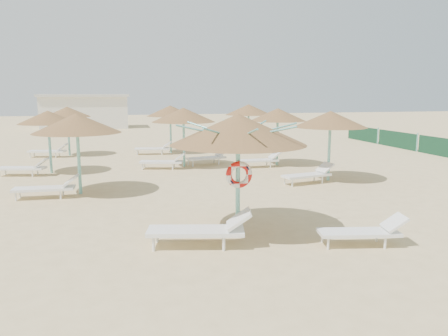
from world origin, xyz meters
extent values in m
plane|color=#D5B982|center=(0.00, 0.00, 0.00)|extent=(120.00, 120.00, 0.00)
cylinder|color=#6DBEB6|center=(-0.17, 0.06, 1.22)|extent=(0.11, 0.11, 2.43)
cone|color=brown|center=(-0.17, 0.06, 2.54)|extent=(3.24, 3.24, 0.73)
cylinder|color=#6DBEB6|center=(-0.17, 0.06, 2.28)|extent=(0.20, 0.20, 0.12)
cylinder|color=#6DBEB6|center=(0.58, 0.06, 2.50)|extent=(1.46, 0.04, 0.37)
cylinder|color=#6DBEB6|center=(0.36, 0.59, 2.50)|extent=(1.07, 1.07, 0.37)
cylinder|color=#6DBEB6|center=(-0.17, 0.81, 2.50)|extent=(0.04, 1.46, 0.37)
cylinder|color=#6DBEB6|center=(-0.69, 0.59, 2.50)|extent=(1.07, 1.07, 0.37)
cylinder|color=#6DBEB6|center=(-0.91, 0.06, 2.50)|extent=(1.46, 0.04, 0.37)
cylinder|color=#6DBEB6|center=(-0.69, -0.47, 2.50)|extent=(1.07, 1.07, 0.37)
cylinder|color=#6DBEB6|center=(-0.17, -0.68, 2.50)|extent=(0.04, 1.46, 0.37)
cylinder|color=#6DBEB6|center=(0.36, -0.47, 2.50)|extent=(1.07, 1.07, 0.37)
torus|color=red|center=(-0.17, -0.04, 1.47)|extent=(0.65, 0.15, 0.65)
cylinder|color=white|center=(-2.27, -0.75, 0.16)|extent=(0.07, 0.07, 0.32)
cylinder|color=white|center=(-2.15, -0.20, 0.16)|extent=(0.07, 0.07, 0.32)
cylinder|color=white|center=(-0.79, -1.08, 0.16)|extent=(0.07, 0.07, 0.32)
cylinder|color=white|center=(-0.67, -0.53, 0.16)|extent=(0.07, 0.07, 0.32)
cube|color=white|center=(-1.33, -0.67, 0.36)|extent=(2.24, 1.15, 0.09)
cube|color=white|center=(-0.40, -0.88, 0.63)|extent=(0.68, 0.78, 0.41)
cylinder|color=white|center=(1.44, -1.55, 0.13)|extent=(0.06, 0.06, 0.26)
cylinder|color=white|center=(1.53, -1.09, 0.13)|extent=(0.06, 0.06, 0.26)
cylinder|color=white|center=(2.69, -1.79, 0.13)|extent=(0.06, 0.06, 0.26)
cylinder|color=white|center=(2.78, -1.33, 0.13)|extent=(0.06, 0.06, 0.26)
cube|color=white|center=(2.23, -1.46, 0.30)|extent=(1.86, 0.91, 0.08)
cube|color=white|center=(3.01, -1.61, 0.53)|extent=(0.55, 0.64, 0.34)
cylinder|color=#6DBEB6|center=(-4.25, 5.37, 1.15)|extent=(0.11, 0.11, 2.30)
cone|color=brown|center=(-4.25, 5.37, 2.40)|extent=(2.89, 2.89, 0.65)
cylinder|color=#6DBEB6|center=(-4.25, 5.37, 2.15)|extent=(0.20, 0.20, 0.12)
cylinder|color=white|center=(-6.16, 4.75, 0.14)|extent=(0.06, 0.06, 0.28)
cylinder|color=white|center=(-6.14, 5.25, 0.14)|extent=(0.06, 0.06, 0.28)
cylinder|color=white|center=(-4.81, 4.69, 0.14)|extent=(0.06, 0.06, 0.28)
cylinder|color=white|center=(-4.79, 5.19, 0.14)|extent=(0.06, 0.06, 0.28)
cube|color=white|center=(-5.35, 4.97, 0.32)|extent=(1.92, 0.70, 0.08)
cube|color=white|center=(-4.50, 4.93, 0.56)|extent=(0.51, 0.62, 0.36)
cylinder|color=#6DBEB6|center=(-5.77, 9.75, 1.15)|extent=(0.11, 0.11, 2.30)
cone|color=brown|center=(-5.77, 9.75, 2.38)|extent=(2.44, 2.44, 0.55)
cylinder|color=#6DBEB6|center=(-5.77, 9.75, 2.15)|extent=(0.20, 0.20, 0.12)
cylinder|color=white|center=(-7.59, 9.78, 0.14)|extent=(0.06, 0.06, 0.28)
cylinder|color=white|center=(-6.40, 8.97, 0.14)|extent=(0.06, 0.06, 0.28)
cylinder|color=white|center=(-6.28, 9.46, 0.14)|extent=(0.06, 0.06, 0.28)
cube|color=white|center=(-6.87, 9.35, 0.32)|extent=(1.99, 1.05, 0.08)
cube|color=white|center=(-6.05, 9.14, 0.56)|extent=(0.61, 0.70, 0.36)
cylinder|color=#6DBEB6|center=(-5.57, 15.14, 1.15)|extent=(0.11, 0.11, 2.30)
cone|color=brown|center=(-5.57, 15.14, 2.38)|extent=(2.44, 2.44, 0.55)
cylinder|color=#6DBEB6|center=(-5.57, 15.14, 2.15)|extent=(0.20, 0.20, 0.12)
cylinder|color=white|center=(-7.50, 14.68, 0.14)|extent=(0.06, 0.06, 0.28)
cylinder|color=white|center=(-7.39, 15.17, 0.14)|extent=(0.06, 0.06, 0.28)
cylinder|color=white|center=(-6.19, 14.37, 0.14)|extent=(0.06, 0.06, 0.28)
cylinder|color=white|center=(-6.07, 14.86, 0.14)|extent=(0.06, 0.06, 0.28)
cube|color=white|center=(-6.67, 14.74, 0.32)|extent=(1.99, 1.04, 0.08)
cube|color=white|center=(-5.84, 14.54, 0.56)|extent=(0.61, 0.70, 0.36)
cylinder|color=#6DBEB6|center=(0.00, 10.05, 1.15)|extent=(0.11, 0.11, 2.30)
cone|color=brown|center=(0.00, 10.05, 2.40)|extent=(2.90, 2.90, 0.65)
cylinder|color=#6DBEB6|center=(0.00, 10.05, 2.15)|extent=(0.20, 0.20, 0.12)
cylinder|color=white|center=(-1.94, 9.60, 0.14)|extent=(0.06, 0.06, 0.28)
cylinder|color=white|center=(-1.81, 10.09, 0.14)|extent=(0.06, 0.06, 0.28)
cylinder|color=white|center=(-0.63, 9.27, 0.14)|extent=(0.06, 0.06, 0.28)
cylinder|color=white|center=(-0.51, 9.75, 0.14)|extent=(0.06, 0.06, 0.28)
cube|color=white|center=(-1.10, 9.65, 0.32)|extent=(1.99, 1.07, 0.08)
cube|color=white|center=(-0.28, 9.44, 0.56)|extent=(0.62, 0.70, 0.36)
cylinder|color=white|center=(0.39, 9.91, 0.14)|extent=(0.06, 0.06, 0.28)
cylinder|color=white|center=(0.26, 10.39, 0.14)|extent=(0.06, 0.06, 0.28)
cylinder|color=white|center=(1.69, 10.24, 0.14)|extent=(0.06, 0.06, 0.28)
cylinder|color=white|center=(1.57, 10.73, 0.14)|extent=(0.06, 0.06, 0.28)
cube|color=white|center=(1.10, 10.35, 0.32)|extent=(1.99, 1.07, 0.08)
cube|color=white|center=(1.92, 10.56, 0.56)|extent=(0.62, 0.70, 0.36)
cylinder|color=#6DBEB6|center=(-0.04, 14.91, 1.15)|extent=(0.11, 0.11, 2.30)
cone|color=brown|center=(-0.04, 14.91, 2.39)|extent=(2.66, 2.66, 0.60)
cylinder|color=#6DBEB6|center=(-0.04, 14.91, 2.15)|extent=(0.20, 0.20, 0.12)
cylinder|color=white|center=(-1.97, 14.38, 0.14)|extent=(0.06, 0.06, 0.28)
cylinder|color=white|center=(-1.89, 14.87, 0.14)|extent=(0.06, 0.06, 0.28)
cylinder|color=white|center=(-0.63, 14.18, 0.14)|extent=(0.06, 0.06, 0.28)
cylinder|color=white|center=(-0.56, 14.67, 0.14)|extent=(0.06, 0.06, 0.28)
cube|color=white|center=(-1.14, 14.51, 0.32)|extent=(1.97, 0.90, 0.08)
cube|color=white|center=(-0.30, 14.38, 0.56)|extent=(0.57, 0.67, 0.36)
cylinder|color=#6DBEB6|center=(5.01, 5.50, 1.15)|extent=(0.11, 0.11, 2.30)
cone|color=brown|center=(5.01, 5.50, 2.39)|extent=(2.78, 2.78, 0.63)
cylinder|color=#6DBEB6|center=(5.01, 5.50, 2.15)|extent=(0.20, 0.20, 0.12)
cylinder|color=white|center=(3.18, 4.69, 0.14)|extent=(0.06, 0.06, 0.28)
cylinder|color=white|center=(3.08, 5.18, 0.14)|extent=(0.06, 0.06, 0.28)
cylinder|color=white|center=(4.50, 4.97, 0.14)|extent=(0.06, 0.06, 0.28)
cylinder|color=white|center=(4.40, 5.46, 0.14)|extent=(0.06, 0.06, 0.28)
cube|color=white|center=(3.91, 5.10, 0.32)|extent=(1.99, 0.99, 0.08)
cube|color=white|center=(4.74, 5.27, 0.56)|extent=(0.60, 0.69, 0.36)
cylinder|color=#6DBEB6|center=(4.34, 9.44, 1.15)|extent=(0.11, 0.11, 2.30)
cone|color=brown|center=(4.34, 9.44, 2.39)|extent=(2.61, 2.61, 0.59)
cylinder|color=#6DBEB6|center=(4.34, 9.44, 2.15)|extent=(0.20, 0.20, 0.12)
cylinder|color=white|center=(2.44, 8.79, 0.14)|extent=(0.06, 0.06, 0.28)
cylinder|color=white|center=(2.44, 9.29, 0.14)|extent=(0.06, 0.06, 0.28)
cylinder|color=white|center=(3.79, 8.79, 0.14)|extent=(0.06, 0.06, 0.28)
cylinder|color=white|center=(3.79, 9.29, 0.14)|extent=(0.06, 0.06, 0.28)
cube|color=white|center=(3.24, 9.04, 0.32)|extent=(1.90, 0.63, 0.08)
cube|color=white|center=(4.09, 9.04, 0.56)|extent=(0.49, 0.60, 0.36)
cylinder|color=#6DBEB6|center=(4.74, 15.46, 1.15)|extent=(0.11, 0.11, 2.30)
cone|color=brown|center=(4.74, 15.46, 2.39)|extent=(2.81, 2.81, 0.63)
cylinder|color=#6DBEB6|center=(4.74, 15.46, 2.15)|extent=(0.20, 0.20, 0.12)
cylinder|color=white|center=(2.83, 14.85, 0.14)|extent=(0.06, 0.06, 0.28)
cylinder|color=white|center=(2.85, 15.35, 0.14)|extent=(0.06, 0.06, 0.28)
cylinder|color=white|center=(4.18, 14.79, 0.14)|extent=(0.06, 0.06, 0.28)
cylinder|color=white|center=(4.20, 15.29, 0.14)|extent=(0.06, 0.06, 0.28)
cube|color=white|center=(3.64, 15.06, 0.32)|extent=(1.92, 0.69, 0.08)
cube|color=white|center=(4.49, 15.03, 0.56)|extent=(0.51, 0.62, 0.36)
cube|color=silver|center=(-6.00, 35.00, 1.50)|extent=(8.00, 4.00, 3.00)
cube|color=beige|center=(-6.00, 35.00, 3.12)|extent=(8.40, 4.40, 0.25)
cube|color=#1A4F39|center=(14.00, 10.00, 0.50)|extent=(0.08, 3.80, 1.00)
cube|color=#1A4F39|center=(14.00, 14.00, 0.50)|extent=(0.08, 3.80, 1.00)
cylinder|color=#6DBEB6|center=(14.00, 12.10, 0.55)|extent=(0.08, 0.08, 1.10)
cube|color=#1A4F39|center=(14.00, 18.00, 0.50)|extent=(0.08, 3.80, 1.00)
cylinder|color=#6DBEB6|center=(14.00, 16.10, 0.55)|extent=(0.08, 0.08, 1.10)
camera|label=1|loc=(-2.91, -9.86, 3.39)|focal=35.00mm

